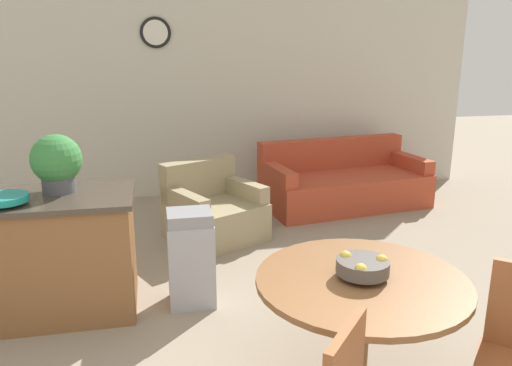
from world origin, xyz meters
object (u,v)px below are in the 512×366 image
(dining_table, at_px, (360,306))
(potted_plant, at_px, (57,162))
(teal_bowl, at_px, (5,199))
(couch, at_px, (343,183))
(fruit_bowl, at_px, (363,266))
(kitchen_island, at_px, (47,255))
(trash_bin, at_px, (191,258))
(armchair, at_px, (213,213))

(dining_table, bearing_deg, potted_plant, 140.55)
(teal_bowl, bearing_deg, couch, 34.30)
(teal_bowl, height_order, couch, teal_bowl)
(fruit_bowl, distance_m, teal_bowl, 2.42)
(couch, bearing_deg, kitchen_island, -154.26)
(teal_bowl, distance_m, couch, 4.13)
(trash_bin, distance_m, armchair, 1.41)
(potted_plant, height_order, armchair, potted_plant)
(teal_bowl, relative_size, armchair, 0.28)
(teal_bowl, bearing_deg, potted_plant, 41.12)
(potted_plant, bearing_deg, dining_table, -39.45)
(fruit_bowl, height_order, potted_plant, potted_plant)
(kitchen_island, distance_m, potted_plant, 0.70)
(potted_plant, xyz_separation_m, armchair, (1.28, 1.19, -0.88))
(teal_bowl, bearing_deg, fruit_bowl, -29.85)
(dining_table, bearing_deg, kitchen_island, 144.26)
(dining_table, height_order, couch, couch)
(fruit_bowl, height_order, couch, fruit_bowl)
(armchair, bearing_deg, potted_plant, -163.54)
(fruit_bowl, height_order, kitchen_island, kitchen_island)
(dining_table, xyz_separation_m, fruit_bowl, (-0.00, -0.00, 0.24))
(potted_plant, bearing_deg, armchair, 42.85)
(trash_bin, bearing_deg, couch, 46.14)
(teal_bowl, bearing_deg, kitchen_island, 41.64)
(fruit_bowl, xyz_separation_m, couch, (1.28, 3.50, -0.53))
(dining_table, distance_m, armchair, 2.72)
(dining_table, distance_m, teal_bowl, 2.44)
(potted_plant, bearing_deg, couch, 33.54)
(trash_bin, bearing_deg, dining_table, -56.93)
(kitchen_island, height_order, trash_bin, kitchen_island)
(kitchen_island, relative_size, potted_plant, 3.04)
(teal_bowl, relative_size, trash_bin, 0.41)
(potted_plant, relative_size, trash_bin, 0.57)
(potted_plant, height_order, couch, potted_plant)
(dining_table, distance_m, kitchen_island, 2.35)
(fruit_bowl, bearing_deg, armchair, 100.65)
(dining_table, relative_size, potted_plant, 2.71)
(fruit_bowl, bearing_deg, dining_table, 51.32)
(dining_table, height_order, teal_bowl, teal_bowl)
(fruit_bowl, distance_m, kitchen_island, 2.37)
(potted_plant, relative_size, armchair, 0.38)
(teal_bowl, height_order, armchair, teal_bowl)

